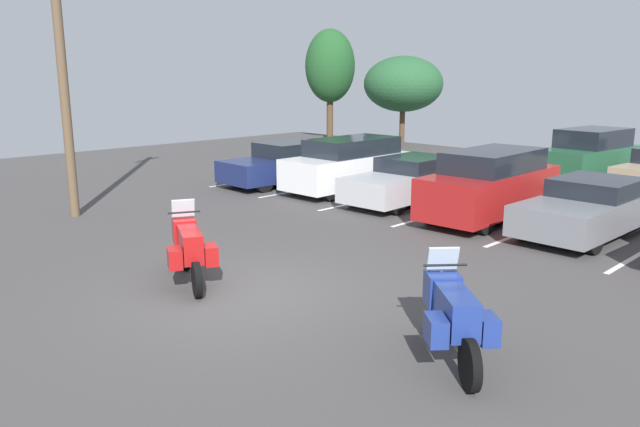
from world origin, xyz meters
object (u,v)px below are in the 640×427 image
object	(u,v)px
car_far_green	(589,157)
car_navy	(288,163)
motorcycle_second	(453,313)
car_silver	(409,180)
car_white	(348,164)
utility_pole	(59,31)
car_red	(491,185)
car_grey	(590,207)
motorcycle_touring	(189,246)

from	to	relation	value
car_far_green	car_navy	bearing A→B (deg)	-135.57
car_far_green	motorcycle_second	bearing A→B (deg)	-74.26
car_silver	motorcycle_second	bearing A→B (deg)	-49.88
car_white	utility_pole	size ratio (longest dim) A/B	0.49
car_red	utility_pole	size ratio (longest dim) A/B	0.51
motorcycle_second	car_silver	distance (m)	10.65
car_silver	car_white	bearing A→B (deg)	178.33
car_far_green	utility_pole	distance (m)	17.58
car_grey	car_far_green	distance (m)	7.65
motorcycle_second	car_silver	bearing A→B (deg)	130.12
motorcycle_touring	car_navy	bearing A→B (deg)	128.03
motorcycle_touring	motorcycle_second	distance (m)	5.39
car_red	car_grey	xyz separation A→B (m)	(2.59, 0.25, -0.27)
car_silver	car_navy	bearing A→B (deg)	-175.99
car_grey	car_far_green	size ratio (longest dim) A/B	1.07
motorcycle_second	car_silver	size ratio (longest dim) A/B	0.37
car_grey	utility_pole	distance (m)	14.18
car_red	car_grey	distance (m)	2.61
car_white	utility_pole	world-z (taller)	utility_pole
car_white	car_red	distance (m)	5.45
car_grey	utility_pole	world-z (taller)	utility_pole
car_silver	car_far_green	size ratio (longest dim) A/B	1.03
car_silver	car_red	xyz separation A→B (m)	(2.86, -0.17, 0.25)
utility_pole	car_silver	bearing A→B (deg)	56.19
car_navy	car_far_green	xyz separation A→B (m)	(7.66, 7.51, 0.24)
car_red	car_navy	bearing A→B (deg)	-178.67
motorcycle_touring	car_red	world-z (taller)	car_red
car_grey	motorcycle_touring	bearing A→B (deg)	-113.79
car_white	car_grey	world-z (taller)	car_white
car_navy	car_grey	size ratio (longest dim) A/B	1.02
car_far_green	car_red	bearing A→B (deg)	-87.62
car_red	car_silver	bearing A→B (deg)	176.56
car_navy	car_silver	world-z (taller)	car_navy
car_navy	utility_pole	bearing A→B (deg)	-92.02
car_silver	utility_pole	size ratio (longest dim) A/B	0.49
car_red	utility_pole	world-z (taller)	utility_pole
motorcycle_touring	car_grey	world-z (taller)	motorcycle_touring
car_grey	utility_pole	xyz separation A→B (m)	(-10.82, -8.10, 4.26)
car_silver	car_far_green	world-z (taller)	car_far_green
car_far_green	utility_pole	world-z (taller)	utility_pole
motorcycle_touring	car_red	size ratio (longest dim) A/B	0.44
motorcycle_second	car_white	xyz separation A→B (m)	(-9.45, 8.22, 0.22)
car_navy	car_red	size ratio (longest dim) A/B	1.01
car_red	utility_pole	xyz separation A→B (m)	(-8.24, -7.86, 3.99)
car_far_green	utility_pole	size ratio (longest dim) A/B	0.47
motorcycle_second	car_far_green	bearing A→B (deg)	105.74
motorcycle_second	car_red	size ratio (longest dim) A/B	0.35
motorcycle_touring	car_far_green	xyz separation A→B (m)	(1.04, 15.99, 0.27)
car_navy	car_grey	world-z (taller)	car_navy
car_silver	car_far_green	bearing A→B (deg)	70.35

